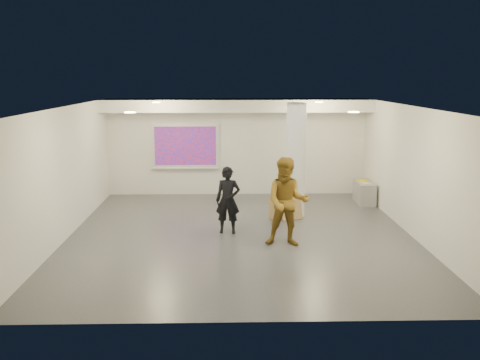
{
  "coord_description": "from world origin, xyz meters",
  "views": [
    {
      "loc": [
        -0.3,
        -12.05,
        3.68
      ],
      "look_at": [
        0.0,
        0.4,
        1.25
      ],
      "focal_mm": 40.0,
      "sensor_mm": 36.0,
      "label": 1
    }
  ],
  "objects_px": {
    "man": "(287,202)",
    "woman": "(228,200)",
    "credenza": "(364,193)",
    "projection_screen": "(185,147)",
    "column": "(296,160)"
  },
  "relations": [
    {
      "from": "projection_screen",
      "to": "man",
      "type": "bearing_deg",
      "value": -63.48
    },
    {
      "from": "woman",
      "to": "man",
      "type": "distance_m",
      "value": 1.65
    },
    {
      "from": "credenza",
      "to": "man",
      "type": "xyz_separation_m",
      "value": [
        -2.72,
        -3.92,
        0.66
      ]
    },
    {
      "from": "column",
      "to": "man",
      "type": "xyz_separation_m",
      "value": [
        -0.5,
        -2.56,
        -0.52
      ]
    },
    {
      "from": "column",
      "to": "woman",
      "type": "height_order",
      "value": "column"
    },
    {
      "from": "woman",
      "to": "projection_screen",
      "type": "bearing_deg",
      "value": 112.99
    },
    {
      "from": "projection_screen",
      "to": "man",
      "type": "distance_m",
      "value": 5.85
    },
    {
      "from": "projection_screen",
      "to": "column",
      "type": "bearing_deg",
      "value": -40.56
    },
    {
      "from": "projection_screen",
      "to": "woman",
      "type": "bearing_deg",
      "value": -72.68
    },
    {
      "from": "man",
      "to": "woman",
      "type": "bearing_deg",
      "value": 148.9
    },
    {
      "from": "column",
      "to": "man",
      "type": "relative_size",
      "value": 1.53
    },
    {
      "from": "column",
      "to": "woman",
      "type": "xyz_separation_m",
      "value": [
        -1.79,
        -1.55,
        -0.71
      ]
    },
    {
      "from": "column",
      "to": "credenza",
      "type": "height_order",
      "value": "column"
    },
    {
      "from": "projection_screen",
      "to": "woman",
      "type": "relative_size",
      "value": 1.32
    },
    {
      "from": "projection_screen",
      "to": "woman",
      "type": "xyz_separation_m",
      "value": [
        1.31,
        -4.2,
        -0.73
      ]
    }
  ]
}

